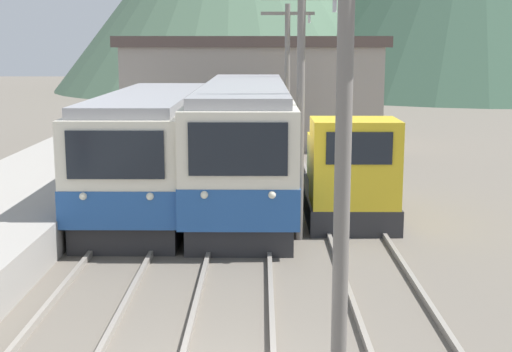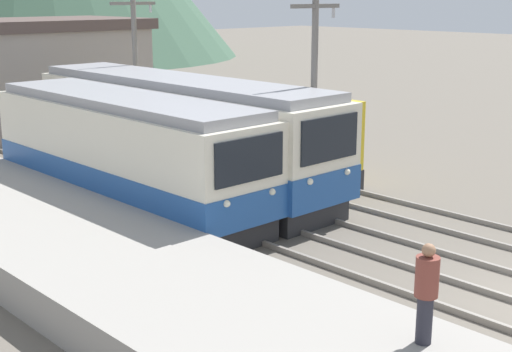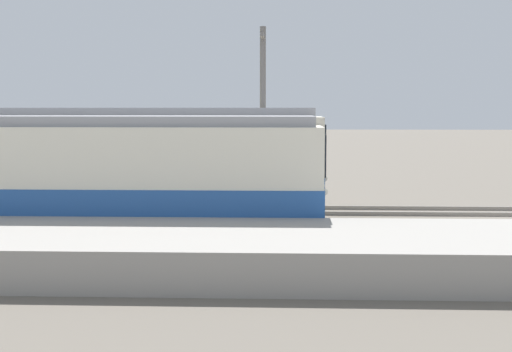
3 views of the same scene
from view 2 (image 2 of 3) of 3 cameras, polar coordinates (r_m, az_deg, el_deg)
name	(u,v)px [view 2 (image 2 of 3)]	position (r m, az deg, el deg)	size (l,w,h in m)	color
track_left	(491,342)	(14.38, 18.30, -12.48)	(1.54, 60.00, 0.14)	gray
commuter_train_left	(126,157)	(21.76, -10.34, 1.49)	(2.84, 10.98, 3.51)	#28282B
commuter_train_center	(178,137)	(24.19, -6.25, 3.15)	(2.84, 13.47, 3.73)	#28282B
shunting_locomotive	(287,149)	(24.63, 2.49, 2.18)	(2.40, 5.56, 3.00)	#28282B
catenary_mast_mid	(314,93)	(21.46, 4.67, 6.60)	(2.00, 0.20, 6.41)	slate
catenary_mast_far	(136,70)	(28.48, -9.58, 8.35)	(2.00, 0.20, 6.41)	slate
person_on_platform	(426,290)	(11.74, 13.46, -8.84)	(0.38, 0.38, 1.70)	#282833
station_building	(9,78)	(35.09, -19.19, 7.45)	(12.60, 6.30, 5.28)	gray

